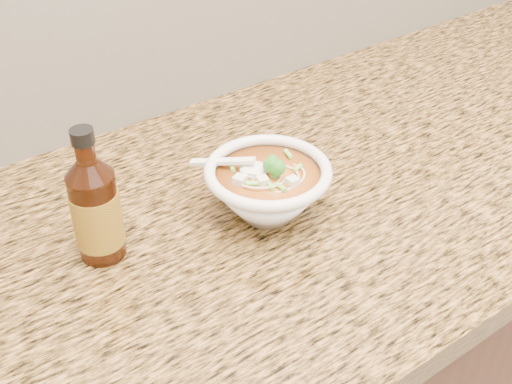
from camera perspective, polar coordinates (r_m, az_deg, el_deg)
cabinet at (r=1.30m, az=3.50°, el=-16.07°), size 4.00×0.65×0.86m
counter_slab at (r=0.99m, az=4.45°, el=0.08°), size 4.00×0.68×0.04m
soup_bowl at (r=0.88m, az=1.05°, el=0.24°), size 0.17×0.18×0.10m
hot_sauce_bottle at (r=0.82m, az=-14.03°, el=-1.59°), size 0.08×0.08×0.19m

